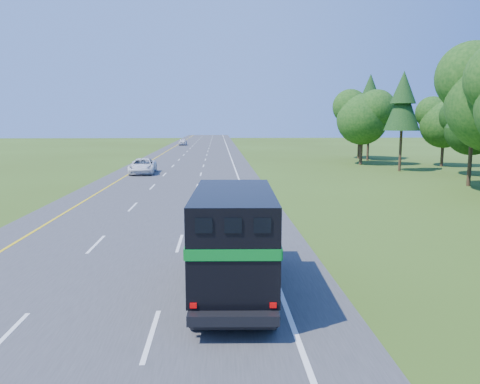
{
  "coord_description": "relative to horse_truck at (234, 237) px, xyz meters",
  "views": [
    {
      "loc": [
        3.55,
        -0.26,
        5.42
      ],
      "look_at": [
        4.67,
        23.12,
        1.84
      ],
      "focal_mm": 35.0,
      "sensor_mm": 36.0,
      "label": 1
    }
  ],
  "objects": [
    {
      "name": "road",
      "position": [
        -4.03,
        36.05,
        -1.8
      ],
      "size": [
        15.0,
        260.0,
        0.04
      ],
      "primitive_type": "cube",
      "color": "#38383A",
      "rests_on": "ground"
    },
    {
      "name": "lane_markings",
      "position": [
        -4.03,
        36.05,
        -1.77
      ],
      "size": [
        11.15,
        260.0,
        0.01
      ],
      "color": "yellow",
      "rests_on": "road"
    },
    {
      "name": "white_suv",
      "position": [
        -8.2,
        34.05,
        -1.01
      ],
      "size": [
        2.85,
        5.65,
        1.53
      ],
      "primitive_type": "imported",
      "rotation": [
        0.0,
        0.0,
        0.06
      ],
      "color": "white",
      "rests_on": "road"
    },
    {
      "name": "far_car",
      "position": [
        -8.21,
        90.42,
        -1.06
      ],
      "size": [
        1.77,
        4.25,
        1.44
      ],
      "primitive_type": "imported",
      "rotation": [
        0.0,
        0.0,
        0.02
      ],
      "color": "silver",
      "rests_on": "road"
    },
    {
      "name": "horse_truck",
      "position": [
        0.0,
        0.0,
        0.0
      ],
      "size": [
        2.62,
        7.59,
        3.32
      ],
      "rotation": [
        0.0,
        0.0,
        -0.04
      ],
      "color": "black",
      "rests_on": "road"
    }
  ]
}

